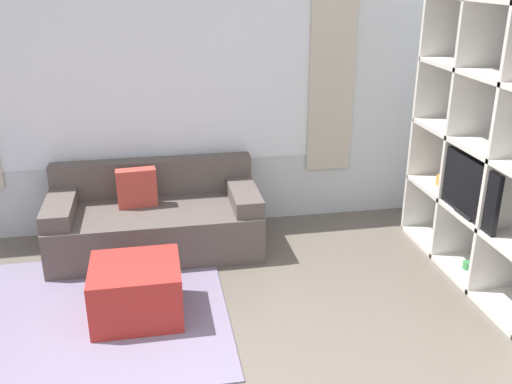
% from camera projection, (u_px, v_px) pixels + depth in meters
% --- Properties ---
extents(wall_back, '(6.51, 0.11, 2.70)m').
position_uv_depth(wall_back, '(156.00, 88.00, 5.14)').
color(wall_back, silver).
rests_on(wall_back, ground_plane).
extents(area_rug, '(2.63, 1.82, 0.01)m').
position_uv_depth(area_rug, '(43.00, 320.00, 4.09)').
color(area_rug, slate).
rests_on(area_rug, ground_plane).
extents(shelving_unit, '(0.40, 1.85, 2.17)m').
position_uv_depth(shelving_unit, '(492.00, 149.00, 4.35)').
color(shelving_unit, '#515660').
rests_on(shelving_unit, ground_plane).
extents(couch_main, '(1.81, 0.88, 0.75)m').
position_uv_depth(couch_main, '(155.00, 219.00, 5.07)').
color(couch_main, '#564C47').
rests_on(couch_main, ground_plane).
extents(ottoman, '(0.63, 0.58, 0.42)m').
position_uv_depth(ottoman, '(136.00, 291.00, 4.07)').
color(ottoman, '#A82823').
rests_on(ottoman, ground_plane).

